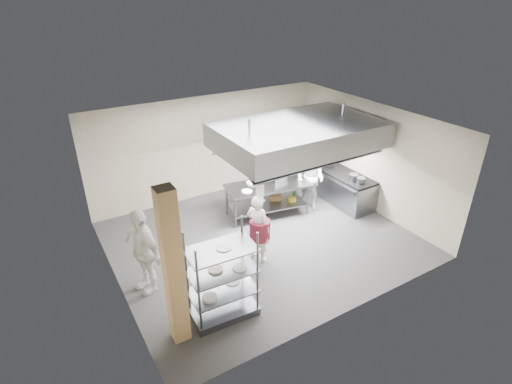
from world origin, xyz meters
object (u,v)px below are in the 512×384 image
chef_head (258,228)px  stockpot (354,177)px  chef_line (310,178)px  island (267,199)px  chef_plating (143,251)px  pass_rack (222,275)px  griddle (278,176)px  cooking_range (342,188)px

chef_head → stockpot: 3.54m
chef_line → stockpot: size_ratio=6.91×
island → chef_line: (1.23, -0.26, 0.45)m
chef_head → chef_plating: (-2.51, 0.33, 0.11)m
pass_rack → chef_head: bearing=41.2°
island → pass_rack: bearing=-124.2°
pass_rack → griddle: pass_rack is taller
pass_rack → griddle: (3.20, 2.94, 0.08)m
pass_rack → cooking_range: 5.58m
chef_head → chef_plating: bearing=59.6°
pass_rack → stockpot: (4.96, 1.82, 0.06)m
cooking_range → chef_head: (-3.57, -1.13, 0.41)m
griddle → stockpot: griddle is taller
pass_rack → chef_plating: bearing=127.4°
chef_head → griddle: size_ratio=3.94×
island → cooking_range: 2.33m
island → stockpot: 2.45m
island → stockpot: stockpot is taller
chef_line → chef_plating: (-5.04, -1.04, 0.04)m
griddle → stockpot: (1.76, -1.12, -0.02)m
chef_line → griddle: (-0.81, 0.41, 0.11)m
chef_head → chef_line: bearing=-84.4°
island → chef_head: chef_head is taller
pass_rack → chef_line: size_ratio=1.03×
griddle → stockpot: size_ratio=1.61×
pass_rack → cooking_range: pass_rack is taller
chef_head → stockpot: size_ratio=6.36×
island → chef_line: size_ratio=1.25×
chef_line → stockpot: (0.95, -0.71, 0.09)m
chef_line → stockpot: bearing=35.5°
cooking_range → chef_plating: size_ratio=1.06×
cooking_range → chef_head: chef_head is taller
stockpot → chef_plating: bearing=-176.9°
island → chef_plating: chef_plating is taller
chef_plating → chef_head: bearing=65.3°
chef_plating → stockpot: chef_plating is taller
pass_rack → chef_line: bearing=35.4°
chef_head → griddle: chef_head is taller
pass_rack → chef_plating: size_ratio=0.99×
stockpot → island: bearing=155.9°
chef_line → cooking_range: bearing=59.6°
pass_rack → stockpot: pass_rack is taller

